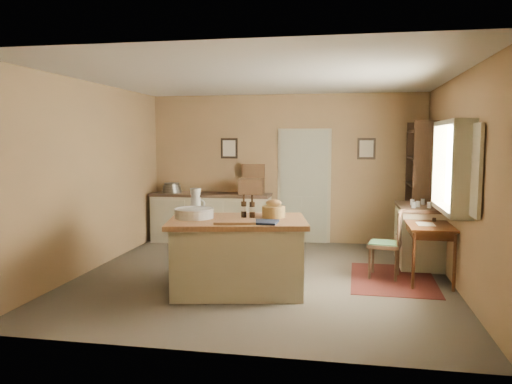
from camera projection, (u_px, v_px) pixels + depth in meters
ground at (263, 277)px, 6.85m from camera, size 5.00×5.00×0.00m
wall_back at (285, 169)px, 9.15m from camera, size 5.00×0.10×2.70m
wall_front at (214, 201)px, 4.26m from camera, size 5.00×0.10×2.70m
wall_left at (91, 177)px, 7.15m from camera, size 0.10×5.00×2.70m
wall_right at (459, 182)px, 6.26m from camera, size 0.10×5.00×2.70m
ceiling at (263, 77)px, 6.57m from camera, size 5.00×5.00×0.00m
door at (304, 185)px, 9.09m from camera, size 0.97×0.06×2.11m
framed_prints at (296, 149)px, 9.06m from camera, size 2.82×0.02×0.38m
window at (456, 167)px, 6.06m from camera, size 0.25×1.99×1.12m
work_island at (237, 253)px, 6.15m from camera, size 1.83×1.37×1.20m
sideboard at (212, 216)px, 9.19m from camera, size 2.19×0.62×1.18m
rug at (393, 279)px, 6.73m from camera, size 1.13×1.62×0.01m
writing_desk at (429, 231)px, 6.58m from camera, size 0.57×0.93×0.82m
desk_chair at (384, 245)px, 6.78m from camera, size 0.49×0.49×0.90m
right_cabinet at (419, 234)px, 7.51m from camera, size 0.63×1.13×0.99m
shelving_unit at (423, 188)px, 8.19m from camera, size 0.37×0.98×2.17m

